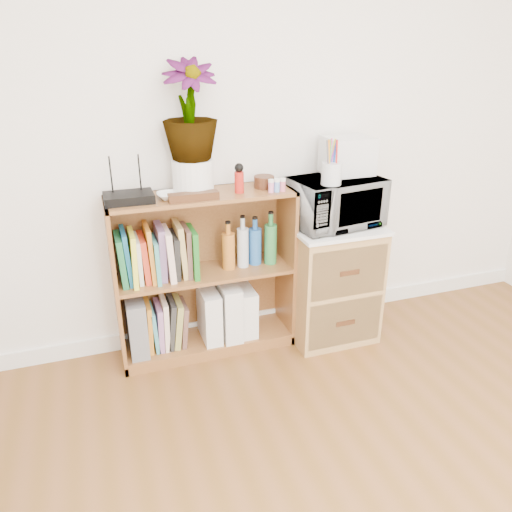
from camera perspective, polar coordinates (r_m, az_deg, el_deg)
name	(u,v)px	position (r m, az deg, el deg)	size (l,w,h in m)	color
skirting_board	(256,318)	(3.23, -0.03, -7.12)	(4.00, 0.02, 0.10)	white
bookshelf	(205,275)	(2.83, -5.85, -2.20)	(1.00, 0.30, 0.95)	brown
wicker_unit	(330,282)	(3.05, 8.41, -2.92)	(0.50, 0.45, 0.70)	#9E7542
microwave	(336,202)	(2.86, 9.10, 6.11)	(0.49, 0.33, 0.27)	silver
pen_cup	(331,174)	(2.68, 8.61, 9.29)	(0.11, 0.11, 0.12)	silver
small_appliance	(347,156)	(2.91, 10.41, 11.22)	(0.26, 0.22, 0.21)	silver
router	(129,198)	(2.58, -14.35, 6.48)	(0.24, 0.17, 0.04)	black
white_bowl	(169,196)	(2.60, -9.86, 6.81)	(0.13, 0.13, 0.03)	white
plant_pot	(193,177)	(2.65, -7.20, 8.98)	(0.21, 0.21, 0.18)	white
potted_plant	(190,110)	(2.58, -7.59, 16.20)	(0.27, 0.27, 0.49)	#377A31
trinket_box	(194,197)	(2.55, -7.16, 6.76)	(0.25, 0.06, 0.04)	#3D2010
kokeshi_doll	(239,182)	(2.65, -1.94, 8.41)	(0.05, 0.05, 0.11)	#B01C15
wooden_bowl	(264,182)	(2.75, 0.92, 8.47)	(0.11, 0.11, 0.06)	#35190E
paint_jars	(277,187)	(2.68, 2.40, 7.93)	(0.11, 0.04, 0.06)	pink
file_box	(136,324)	(2.89, -13.53, -7.55)	(0.10, 0.27, 0.33)	slate
magazine_holder_left	(209,314)	(2.94, -5.36, -6.63)	(0.10, 0.25, 0.31)	silver
magazine_holder_mid	(228,309)	(2.96, -3.18, -6.08)	(0.11, 0.27, 0.34)	silver
magazine_holder_right	(245,310)	(2.99, -1.23, -6.16)	(0.09, 0.23, 0.29)	silver
cookbooks	(157,255)	(2.72, -11.20, 0.15)	(0.42, 0.20, 0.31)	#1D6F3E
liquor_bottles	(250,242)	(2.83, -0.71, 1.60)	(0.32, 0.07, 0.30)	#B76822
lower_books	(166,323)	(2.92, -10.28, -7.60)	(0.24, 0.19, 0.29)	orange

